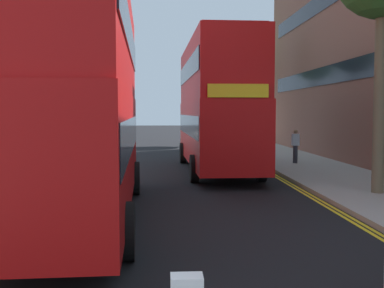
# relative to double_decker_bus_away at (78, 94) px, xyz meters

# --- Properties ---
(sidewalk_right) EXTENTS (4.00, 80.00, 0.14)m
(sidewalk_right) POSITION_rel_double_decker_bus_away_xyz_m (8.75, 5.36, -2.96)
(sidewalk_right) COLOR #9E9991
(sidewalk_right) RESTS_ON ground
(kerb_line_outer) EXTENTS (0.10, 56.00, 0.01)m
(kerb_line_outer) POSITION_rel_double_decker_bus_away_xyz_m (6.65, 3.36, -3.03)
(kerb_line_outer) COLOR yellow
(kerb_line_outer) RESTS_ON ground
(kerb_line_inner) EXTENTS (0.10, 56.00, 0.01)m
(kerb_line_inner) POSITION_rel_double_decker_bus_away_xyz_m (6.49, 3.36, -3.03)
(kerb_line_inner) COLOR yellow
(kerb_line_inner) RESTS_ON ground
(double_decker_bus_away) EXTENTS (3.10, 10.89, 5.64)m
(double_decker_bus_away) POSITION_rel_double_decker_bus_away_xyz_m (0.00, 0.00, 0.00)
(double_decker_bus_away) COLOR #B20F0F
(double_decker_bus_away) RESTS_ON ground
(double_decker_bus_oncoming) EXTENTS (2.99, 10.86, 5.64)m
(double_decker_bus_oncoming) POSITION_rel_double_decker_bus_away_xyz_m (4.31, 9.20, 0.00)
(double_decker_bus_oncoming) COLOR #B20F0F
(double_decker_bus_oncoming) RESTS_ON ground
(pedestrian_far) EXTENTS (0.34, 0.22, 1.62)m
(pedestrian_far) POSITION_rel_double_decker_bus_away_xyz_m (8.34, 10.93, -2.04)
(pedestrian_far) COLOR #2D2D38
(pedestrian_far) RESTS_ON sidewalk_right
(street_tree_near) EXTENTS (3.55, 3.55, 8.51)m
(street_tree_near) POSITION_rel_double_decker_bus_away_xyz_m (7.32, 26.44, 3.76)
(street_tree_near) COLOR #6B6047
(street_tree_near) RESTS_ON sidewalk_right
(street_tree_far) EXTENTS (3.02, 3.02, 7.94)m
(street_tree_far) POSITION_rel_double_decker_bus_away_xyz_m (7.28, 18.38, 3.47)
(street_tree_far) COLOR #6B6047
(street_tree_far) RESTS_ON sidewalk_right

